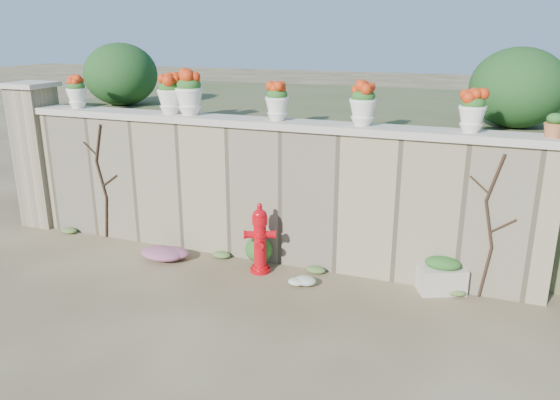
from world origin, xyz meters
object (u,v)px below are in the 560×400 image
at_px(fire_hydrant, 260,238).
at_px(urn_pot_0, 77,92).
at_px(terracotta_pot, 554,127).
at_px(planter_box, 442,276).

relative_size(fire_hydrant, urn_pot_0, 2.00).
distance_m(fire_hydrant, terracotta_pot, 3.98).
xyz_separation_m(fire_hydrant, planter_box, (2.47, 0.29, -0.29)).
xyz_separation_m(planter_box, terracotta_pot, (1.08, 0.25, 2.00)).
height_order(planter_box, urn_pot_0, urn_pot_0).
relative_size(urn_pot_0, terracotta_pot, 1.84).
distance_m(fire_hydrant, planter_box, 2.51).
relative_size(fire_hydrant, planter_box, 1.50).
bearing_deg(planter_box, fire_hydrant, 161.80).
height_order(urn_pot_0, terracotta_pot, urn_pot_0).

